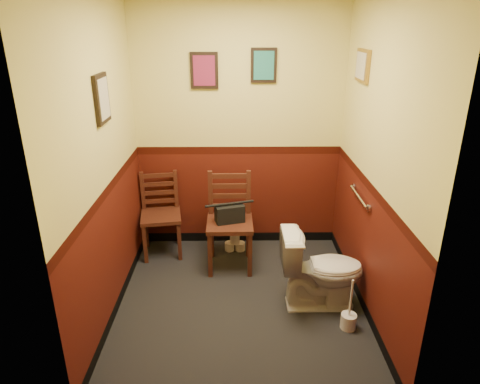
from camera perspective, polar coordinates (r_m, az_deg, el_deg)
name	(u,v)px	position (r m, az deg, el deg)	size (l,w,h in m)	color
floor	(240,303)	(4.07, 0.04, -14.54)	(2.20, 2.40, 0.00)	black
wall_back	(239,128)	(4.60, -0.14, 8.47)	(2.20, 2.70, 0.00)	#47130C
wall_front	(243,231)	(2.33, 0.42, -5.25)	(2.20, 2.70, 0.00)	#47130C
wall_left	(103,164)	(3.60, -17.76, 3.62)	(2.40, 2.70, 0.00)	#47130C
wall_right	(376,163)	(3.63, 17.73, 3.74)	(2.40, 2.70, 0.00)	#47130C
grab_bar	(359,197)	(3.98, 15.60, -0.60)	(0.05, 0.56, 0.06)	silver
framed_print_back_a	(204,71)	(4.49, -4.79, 15.84)	(0.28, 0.04, 0.36)	black
framed_print_back_b	(264,65)	(4.49, 3.19, 16.51)	(0.26, 0.04, 0.34)	black
framed_print_left	(102,99)	(3.58, -17.92, 11.76)	(0.04, 0.30, 0.38)	black
framed_print_right	(362,66)	(4.05, 16.02, 15.89)	(0.04, 0.34, 0.28)	olive
toilet	(321,270)	(3.92, 10.81, -10.17)	(0.41, 0.74, 0.72)	white
toilet_brush	(348,320)	(3.86, 14.26, -16.23)	(0.13, 0.13, 0.47)	silver
chair_left	(161,214)	(4.75, -10.51, -2.95)	(0.48, 0.48, 0.90)	#482015
chair_right	(230,221)	(4.41, -1.38, -3.94)	(0.47, 0.47, 0.99)	#482015
handbag	(230,213)	(4.32, -1.39, -2.86)	(0.31, 0.22, 0.21)	black
tp_stack	(235,241)	(4.82, -0.70, -6.55)	(0.23, 0.14, 0.29)	silver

